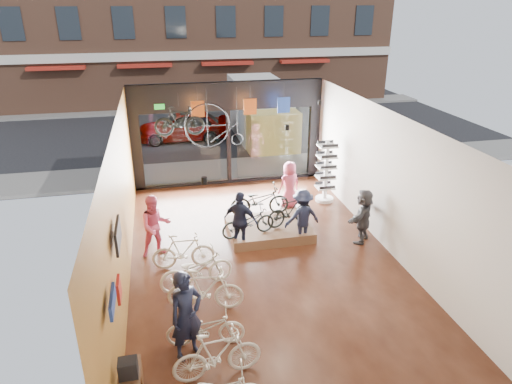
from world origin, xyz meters
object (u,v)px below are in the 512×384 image
object	(u,v)px
floor_bike_3	(205,290)
display_platform	(269,229)
customer_5	(363,216)
sunglasses_rack	(326,172)
customer_3	(302,216)
floor_bike_5	(183,251)
customer_4	(289,185)
floor_bike_4	(196,270)
customer_0	(186,316)
customer_2	(241,221)
penny_farthing	(217,127)
box_truck	(263,113)
display_bike_left	(248,222)
floor_bike_1	(217,355)
floor_bike_2	(205,328)
customer_1	(155,226)
display_bike_mid	(290,211)
hung_bike	(179,121)
street_car	(184,125)
display_bike_right	(260,200)

from	to	relation	value
floor_bike_3	display_platform	bearing A→B (deg)	-24.00
customer_5	sunglasses_rack	distance (m)	2.95
customer_3	customer_5	distance (m)	1.74
floor_bike_5	customer_4	xyz separation A→B (m)	(3.73, 3.11, 0.30)
floor_bike_4	customer_0	distance (m)	2.37
floor_bike_4	customer_3	distance (m)	3.57
customer_2	penny_farthing	size ratio (longest dim) A/B	0.88
box_truck	customer_5	world-z (taller)	box_truck
floor_bike_5	display_bike_left	bearing A→B (deg)	-62.53
sunglasses_rack	box_truck	bearing A→B (deg)	81.82
customer_4	penny_farthing	bearing A→B (deg)	-50.67
floor_bike_1	floor_bike_5	distance (m)	3.91
display_platform	customer_2	xyz separation A→B (m)	(-0.96, -0.63, 0.70)
floor_bike_2	customer_5	world-z (taller)	customer_5
display_bike_left	customer_1	xyz separation A→B (m)	(-2.54, 0.00, 0.15)
floor_bike_1	customer_4	bearing A→B (deg)	-31.10
display_bike_mid	sunglasses_rack	size ratio (longest dim) A/B	0.72
floor_bike_1	customer_2	xyz separation A→B (m)	(1.29, 4.60, 0.34)
floor_bike_4	customer_0	bearing A→B (deg)	158.20
customer_1	customer_5	world-z (taller)	customer_1
floor_bike_4	floor_bike_5	world-z (taller)	floor_bike_5
penny_farthing	customer_3	bearing A→B (deg)	-64.58
penny_farthing	hung_bike	world-z (taller)	hung_bike
customer_5	sunglasses_rack	xyz separation A→B (m)	(-0.05, 2.94, 0.26)
street_car	customer_4	world-z (taller)	customer_4
box_truck	display_bike_right	xyz separation A→B (m)	(-2.11, -8.66, -0.62)
floor_bike_2	display_platform	bearing A→B (deg)	-22.14
display_platform	display_bike_right	xyz separation A→B (m)	(-0.11, 0.74, 0.63)
display_bike_left	customer_1	bearing A→B (deg)	77.43
customer_5	hung_bike	distance (m)	6.38
floor_bike_5	customer_4	distance (m)	4.87
box_truck	customer_2	size ratio (longest dim) A/B	4.18
hung_bike	floor_bike_5	bearing A→B (deg)	177.20
box_truck	customer_3	world-z (taller)	box_truck
customer_2	customer_5	bearing A→B (deg)	-152.48
floor_bike_1	floor_bike_4	size ratio (longest dim) A/B	0.92
floor_bike_5	display_bike_mid	xyz separation A→B (m)	(3.20, 1.22, 0.27)
customer_3	penny_farthing	distance (m)	4.64
customer_5	customer_3	bearing A→B (deg)	-58.91
customer_0	customer_1	distance (m)	4.09
display_platform	floor_bike_3	bearing A→B (deg)	-125.07
customer_0	customer_4	distance (m)	7.42
floor_bike_5	display_platform	world-z (taller)	floor_bike_5
customer_2	hung_bike	xyz separation A→B (m)	(-1.35, 3.23, 2.08)
customer_4	customer_5	size ratio (longest dim) A/B	0.98
floor_bike_5	customer_1	distance (m)	1.13
floor_bike_2	customer_1	distance (m)	3.96
customer_1	customer_2	size ratio (longest dim) A/B	1.02
display_bike_right	sunglasses_rack	world-z (taller)	sunglasses_rack
customer_4	display_bike_left	bearing A→B (deg)	34.24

